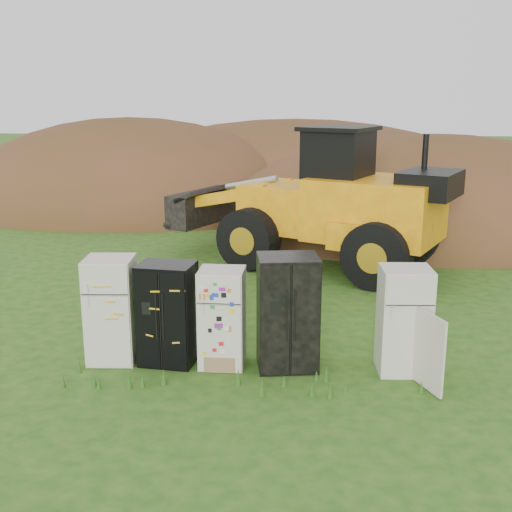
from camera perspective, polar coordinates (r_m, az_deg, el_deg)
The scene contains 10 objects.
ground at distance 10.93m, azimuth 0.47°, elevation -9.64°, with size 120.00×120.00×0.00m, color #244F15.
fridge_leftmost at distance 11.08m, azimuth -12.72°, elevation -4.68°, with size 0.79×0.76×1.79m, color beige, non-canonical shape.
fridge_black_side at distance 10.84m, azimuth -7.86°, elevation -5.09°, with size 0.90×0.71×1.72m, color black, non-canonical shape.
fridge_sticker at distance 10.66m, azimuth -3.03°, elevation -5.50°, with size 0.74×0.68×1.66m, color silver, non-canonical shape.
fridge_dark_mid at distance 10.55m, azimuth 2.82°, elevation -5.02°, with size 0.97×0.79×1.90m, color black, non-canonical shape.
fridge_open_door at distance 10.68m, azimuth 13.01°, elevation -5.58°, with size 0.79×0.73×1.74m, color beige, non-canonical shape.
wheel_loader at distance 16.82m, azimuth 4.36°, elevation 5.32°, with size 7.50×3.04×3.63m, color #FFA910, non-canonical shape.
dirt_mound_right at distance 22.41m, azimuth 14.99°, elevation 2.42°, with size 14.27×10.46×6.28m, color #4B3418.
dirt_mound_left at distance 26.42m, azimuth -10.94°, elevation 4.41°, with size 14.01×10.51×7.02m, color #4B3418.
dirt_mound_back at distance 28.98m, azimuth 3.51°, elevation 5.50°, with size 18.70×12.47×6.66m, color #4B3418.
Camera 1 is at (0.81, -9.95, 4.44)m, focal length 45.00 mm.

